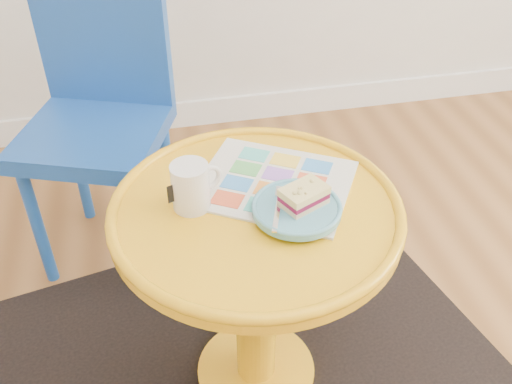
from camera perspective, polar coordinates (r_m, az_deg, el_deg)
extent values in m
cube|color=white|center=(2.68, 5.35, 9.09)|extent=(4.00, 0.02, 0.12)
cube|color=black|center=(1.63, 0.00, -17.58)|extent=(1.50, 1.34, 0.01)
cylinder|color=#E7A213|center=(1.62, 0.00, -17.39)|extent=(0.31, 0.31, 0.03)
cylinder|color=#E7A213|center=(1.40, 0.00, -10.90)|extent=(0.10, 0.10, 0.53)
cylinder|color=#E7A213|center=(1.20, 0.00, -2.09)|extent=(0.62, 0.62, 0.03)
cylinder|color=#1849A1|center=(1.83, -20.91, -3.48)|extent=(0.04, 0.04, 0.42)
cylinder|color=#1849A1|center=(1.71, -11.54, -4.67)|extent=(0.04, 0.04, 0.42)
cylinder|color=#1849A1|center=(2.05, -17.24, 2.22)|extent=(0.04, 0.04, 0.42)
cylinder|color=#1849A1|center=(1.94, -8.76, 1.51)|extent=(0.04, 0.04, 0.42)
cube|color=#1849A1|center=(1.74, -15.92, 5.48)|extent=(0.51, 0.51, 0.05)
cube|color=#1849A1|center=(1.78, -15.11, 14.74)|extent=(0.38, 0.18, 0.41)
cube|color=silver|center=(1.26, 1.81, 0.87)|extent=(0.42, 0.40, 0.01)
cylinder|color=silver|center=(1.17, -6.57, 0.54)|extent=(0.08, 0.08, 0.10)
torus|color=silver|center=(1.19, -4.74, 1.44)|extent=(0.06, 0.03, 0.06)
cylinder|color=#D1B78C|center=(1.15, -6.73, 2.37)|extent=(0.07, 0.07, 0.01)
cylinder|color=#549AB2|center=(1.17, 4.07, -2.09)|extent=(0.07, 0.07, 0.01)
cylinder|color=#549AB2|center=(1.16, 4.10, -1.70)|extent=(0.18, 0.18, 0.01)
cube|color=#D3BC8C|center=(1.16, 4.77, -0.95)|extent=(0.11, 0.09, 0.01)
cube|color=maroon|center=(1.15, 4.80, -0.48)|extent=(0.11, 0.09, 0.01)
cube|color=#EADB8C|center=(1.15, 4.84, 0.08)|extent=(0.11, 0.09, 0.02)
cube|color=silver|center=(1.14, 2.13, -2.13)|extent=(0.05, 0.11, 0.00)
cube|color=silver|center=(1.19, 2.45, 0.00)|extent=(0.03, 0.04, 0.00)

